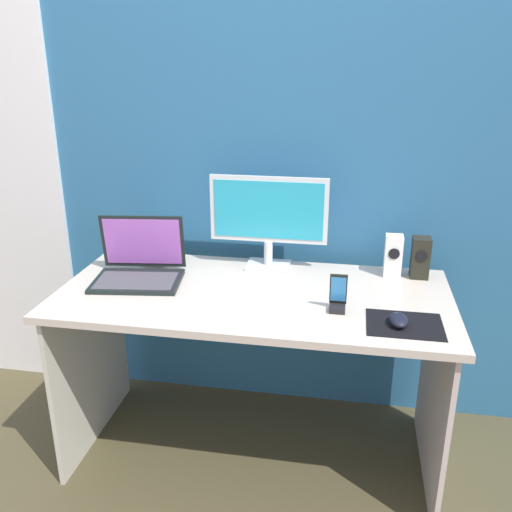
{
  "coord_description": "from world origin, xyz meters",
  "views": [
    {
      "loc": [
        0.34,
        -1.88,
        1.58
      ],
      "look_at": [
        0.01,
        -0.02,
        0.89
      ],
      "focal_mm": 38.71,
      "sensor_mm": 36.0,
      "label": 1
    }
  ],
  "objects_px": {
    "mouse": "(399,320)",
    "phone_in_dock": "(338,298)",
    "speaker_right": "(420,258)",
    "speaker_near_monitor": "(393,256)",
    "monitor": "(269,217)",
    "fishbowl": "(157,242)",
    "laptop": "(139,268)",
    "keyboard_external": "(249,317)"
  },
  "relations": [
    {
      "from": "laptop",
      "to": "speaker_near_monitor",
      "type": "bearing_deg",
      "value": 12.47
    },
    {
      "from": "monitor",
      "to": "keyboard_external",
      "type": "bearing_deg",
      "value": -88.97
    },
    {
      "from": "monitor",
      "to": "mouse",
      "type": "bearing_deg",
      "value": -41.87
    },
    {
      "from": "keyboard_external",
      "to": "monitor",
      "type": "bearing_deg",
      "value": 91.3
    },
    {
      "from": "speaker_right",
      "to": "fishbowl",
      "type": "distance_m",
      "value": 1.09
    },
    {
      "from": "monitor",
      "to": "phone_in_dock",
      "type": "distance_m",
      "value": 0.51
    },
    {
      "from": "speaker_near_monitor",
      "to": "laptop",
      "type": "xyz_separation_m",
      "value": [
        -0.99,
        -0.22,
        -0.04
      ]
    },
    {
      "from": "speaker_near_monitor",
      "to": "keyboard_external",
      "type": "distance_m",
      "value": 0.7
    },
    {
      "from": "speaker_right",
      "to": "mouse",
      "type": "xyz_separation_m",
      "value": [
        -0.11,
        -0.45,
        -0.06
      ]
    },
    {
      "from": "keyboard_external",
      "to": "mouse",
      "type": "xyz_separation_m",
      "value": [
        0.5,
        0.03,
        0.02
      ]
    },
    {
      "from": "fishbowl",
      "to": "phone_in_dock",
      "type": "relative_size",
      "value": 1.35
    },
    {
      "from": "monitor",
      "to": "phone_in_dock",
      "type": "relative_size",
      "value": 3.51
    },
    {
      "from": "fishbowl",
      "to": "mouse",
      "type": "xyz_separation_m",
      "value": [
        0.98,
        -0.43,
        -0.07
      ]
    },
    {
      "from": "speaker_right",
      "to": "speaker_near_monitor",
      "type": "distance_m",
      "value": 0.11
    },
    {
      "from": "speaker_right",
      "to": "mouse",
      "type": "relative_size",
      "value": 1.66
    },
    {
      "from": "fishbowl",
      "to": "mouse",
      "type": "height_order",
      "value": "fishbowl"
    },
    {
      "from": "fishbowl",
      "to": "phone_in_dock",
      "type": "height_order",
      "value": "fishbowl"
    },
    {
      "from": "speaker_near_monitor",
      "to": "phone_in_dock",
      "type": "relative_size",
      "value": 1.22
    },
    {
      "from": "fishbowl",
      "to": "mouse",
      "type": "distance_m",
      "value": 1.08
    },
    {
      "from": "fishbowl",
      "to": "phone_in_dock",
      "type": "xyz_separation_m",
      "value": [
        0.78,
        -0.35,
        -0.04
      ]
    },
    {
      "from": "monitor",
      "to": "laptop",
      "type": "relative_size",
      "value": 1.31
    },
    {
      "from": "keyboard_external",
      "to": "phone_in_dock",
      "type": "relative_size",
      "value": 2.79
    },
    {
      "from": "speaker_right",
      "to": "keyboard_external",
      "type": "xyz_separation_m",
      "value": [
        -0.6,
        -0.48,
        -0.08
      ]
    },
    {
      "from": "laptop",
      "to": "fishbowl",
      "type": "xyz_separation_m",
      "value": [
        0.01,
        0.2,
        0.04
      ]
    },
    {
      "from": "laptop",
      "to": "fishbowl",
      "type": "bearing_deg",
      "value": 88.57
    },
    {
      "from": "laptop",
      "to": "mouse",
      "type": "relative_size",
      "value": 3.7
    },
    {
      "from": "fishbowl",
      "to": "keyboard_external",
      "type": "height_order",
      "value": "fishbowl"
    },
    {
      "from": "laptop",
      "to": "keyboard_external",
      "type": "distance_m",
      "value": 0.56
    },
    {
      "from": "monitor",
      "to": "phone_in_dock",
      "type": "height_order",
      "value": "monitor"
    },
    {
      "from": "speaker_near_monitor",
      "to": "monitor",
      "type": "bearing_deg",
      "value": 179.49
    },
    {
      "from": "speaker_right",
      "to": "phone_in_dock",
      "type": "height_order",
      "value": "speaker_right"
    },
    {
      "from": "speaker_right",
      "to": "keyboard_external",
      "type": "relative_size",
      "value": 0.43
    },
    {
      "from": "laptop",
      "to": "mouse",
      "type": "distance_m",
      "value": 1.02
    },
    {
      "from": "mouse",
      "to": "phone_in_dock",
      "type": "relative_size",
      "value": 0.72
    },
    {
      "from": "monitor",
      "to": "speaker_near_monitor",
      "type": "xyz_separation_m",
      "value": [
        0.51,
        -0.0,
        -0.13
      ]
    },
    {
      "from": "keyboard_external",
      "to": "fishbowl",
      "type": "bearing_deg",
      "value": 136.57
    },
    {
      "from": "keyboard_external",
      "to": "phone_in_dock",
      "type": "bearing_deg",
      "value": 21.68
    },
    {
      "from": "speaker_right",
      "to": "phone_in_dock",
      "type": "relative_size",
      "value": 1.2
    },
    {
      "from": "mouse",
      "to": "phone_in_dock",
      "type": "height_order",
      "value": "phone_in_dock"
    },
    {
      "from": "fishbowl",
      "to": "keyboard_external",
      "type": "bearing_deg",
      "value": -43.69
    },
    {
      "from": "speaker_right",
      "to": "fishbowl",
      "type": "height_order",
      "value": "fishbowl"
    },
    {
      "from": "monitor",
      "to": "mouse",
      "type": "xyz_separation_m",
      "value": [
        0.51,
        -0.45,
        -0.2
      ]
    }
  ]
}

